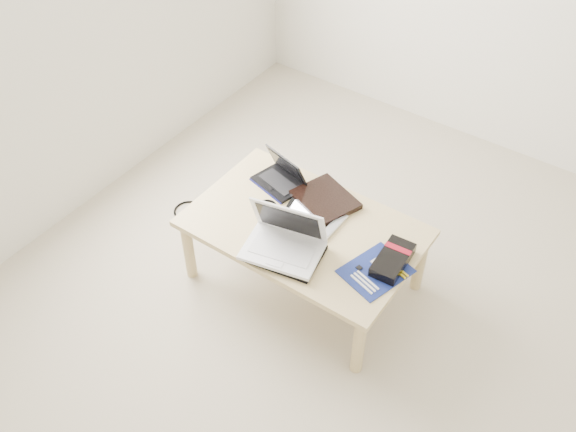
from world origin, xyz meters
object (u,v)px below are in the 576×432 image
Objects in this scene: netbook at (281,177)px; gpu_box at (393,260)px; coffee_table at (304,233)px; white_laptop at (285,240)px.

gpu_box is at bearing -12.67° from netbook.
coffee_table is 0.34m from netbook.
gpu_box is (0.44, 0.21, -0.04)m from white_laptop.
netbook reaches higher than coffee_table.
white_laptop is (0.02, -0.19, 0.12)m from coffee_table.
netbook is at bearing 167.33° from gpu_box.
coffee_table is 2.78× the size of white_laptop.
coffee_table is at bearing -35.08° from netbook.
netbook is at bearing 144.92° from coffee_table.
coffee_table is at bearing -176.80° from gpu_box.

